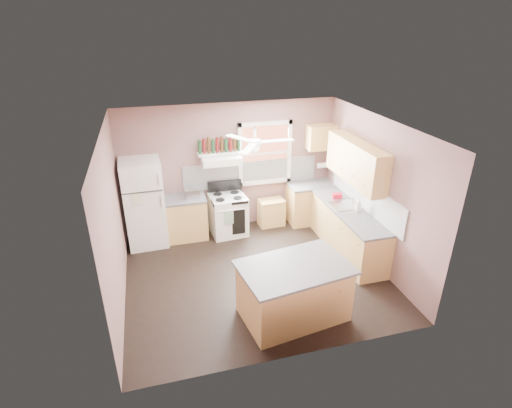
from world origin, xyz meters
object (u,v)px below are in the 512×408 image
object	(u,v)px
toaster	(193,194)
stove	(228,215)
island	(294,292)
refrigerator	(144,203)
cart	(271,213)

from	to	relation	value
toaster	stove	size ratio (longest dim) A/B	0.33
toaster	island	size ratio (longest dim) A/B	0.18
refrigerator	cart	world-z (taller)	refrigerator
refrigerator	stove	xyz separation A→B (m)	(1.66, -0.04, -0.46)
toaster	island	bearing A→B (deg)	-66.06
refrigerator	toaster	size ratio (longest dim) A/B	6.35
stove	island	xyz separation A→B (m)	(0.43, -2.82, 0.00)
stove	island	bearing A→B (deg)	-86.03
stove	cart	world-z (taller)	stove
refrigerator	toaster	distance (m)	0.96
toaster	stove	xyz separation A→B (m)	(0.71, -0.03, -0.56)
toaster	refrigerator	bearing A→B (deg)	-178.61
refrigerator	cart	size ratio (longest dim) A/B	3.23
stove	island	world-z (taller)	same
stove	cart	bearing A→B (deg)	3.02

